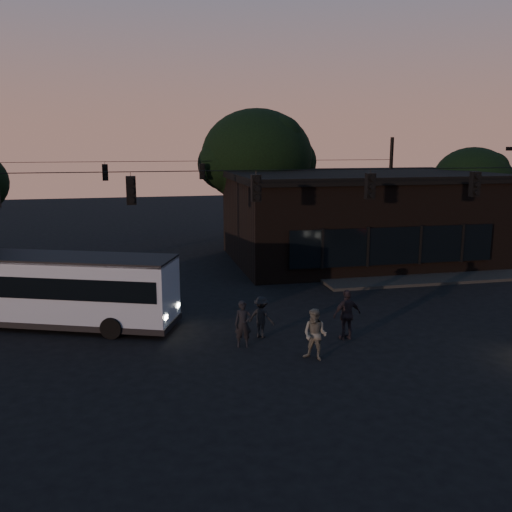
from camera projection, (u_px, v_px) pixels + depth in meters
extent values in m
plane|color=black|center=(283.00, 372.00, 18.24)|extent=(120.00, 120.00, 0.00)
cube|color=black|center=(415.00, 263.00, 34.15)|extent=(14.00, 10.00, 0.15)
cube|color=black|center=(357.00, 220.00, 34.95)|extent=(15.00, 10.00, 5.00)
cube|color=black|center=(359.00, 176.00, 34.42)|extent=(15.40, 10.40, 0.40)
cube|color=black|center=(394.00, 246.00, 30.19)|extent=(11.50, 0.18, 2.00)
cylinder|color=black|center=(257.00, 218.00, 39.75)|extent=(0.44, 0.44, 4.00)
ellipsoid|color=black|center=(257.00, 157.00, 38.91)|extent=(7.60, 7.60, 6.46)
cylinder|color=black|center=(469.00, 227.00, 38.96)|extent=(0.44, 0.44, 3.00)
ellipsoid|color=black|center=(472.00, 180.00, 38.34)|extent=(5.20, 5.20, 4.42)
cylinder|color=black|center=(256.00, 170.00, 20.84)|extent=(26.00, 0.03, 0.03)
cube|color=black|center=(131.00, 190.00, 20.02)|extent=(0.34, 0.30, 1.00)
cube|color=black|center=(256.00, 188.00, 20.97)|extent=(0.34, 0.30, 1.00)
cube|color=black|center=(370.00, 186.00, 21.92)|extent=(0.34, 0.30, 1.00)
cube|color=black|center=(475.00, 184.00, 22.86)|extent=(0.34, 0.30, 1.00)
cylinder|color=black|center=(390.00, 193.00, 39.38)|extent=(0.24, 0.24, 7.50)
cylinder|color=black|center=(202.00, 161.00, 36.19)|extent=(26.00, 0.03, 0.03)
cube|color=black|center=(105.00, 172.00, 35.06)|extent=(0.34, 0.30, 1.00)
cube|color=black|center=(202.00, 171.00, 36.32)|extent=(0.34, 0.30, 1.00)
cube|color=black|center=(293.00, 170.00, 37.59)|extent=(0.34, 0.30, 1.00)
cube|color=#808DA3|center=(49.00, 287.00, 22.55)|extent=(10.19, 5.76, 2.37)
cube|color=black|center=(49.00, 281.00, 22.50)|extent=(9.83, 5.65, 0.82)
cube|color=black|center=(47.00, 257.00, 22.31)|extent=(10.19, 5.76, 0.14)
cube|color=black|center=(51.00, 318.00, 22.80)|extent=(10.31, 5.85, 0.23)
cylinder|color=black|center=(111.00, 328.00, 21.23)|extent=(0.85, 0.51, 0.82)
cylinder|color=black|center=(133.00, 310.00, 23.44)|extent=(0.85, 0.51, 0.82)
imported|color=black|center=(243.00, 324.00, 20.33)|extent=(0.66, 0.48, 1.70)
imported|color=#52524B|center=(315.00, 335.00, 19.11)|extent=(1.08, 1.07, 1.76)
imported|color=black|center=(347.00, 315.00, 21.09)|extent=(1.16, 0.61, 1.90)
imported|color=black|center=(261.00, 317.00, 21.35)|extent=(1.17, 1.06, 1.57)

